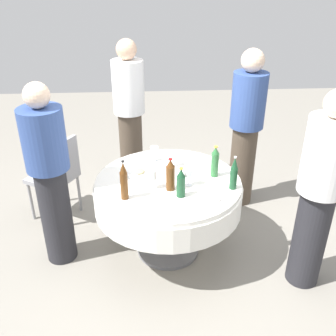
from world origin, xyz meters
TOP-DOWN VIEW (x-y plane):
  - ground_plane at (0.00, 0.00)m, footprint 10.00×10.00m
  - dining_table at (0.00, 0.00)m, footprint 1.25×1.25m
  - bottle_dark_green_front at (-0.16, -0.51)m, footprint 0.06×0.06m
  - bottle_dark_green_mid at (-0.25, -0.08)m, footprint 0.07×0.07m
  - bottle_brown_south at (-0.14, -0.01)m, footprint 0.07×0.07m
  - bottle_green_east at (0.06, -0.40)m, footprint 0.06×0.06m
  - bottle_brown_near at (-0.25, 0.35)m, footprint 0.06×0.06m
  - wine_glass_east at (-0.11, 0.13)m, footprint 0.07×0.07m
  - wine_glass_near at (0.36, 0.10)m, footprint 0.08×0.08m
  - wine_glass_left at (0.26, -0.04)m, footprint 0.06×0.06m
  - wine_glass_inner at (-0.09, -0.16)m, footprint 0.07×0.07m
  - plate_west at (0.13, 0.24)m, footprint 0.23×0.23m
  - plate_north at (-0.29, -0.29)m, footprint 0.20×0.20m
  - fork_mid at (-0.46, 0.13)m, footprint 0.02×0.18m
  - person_front at (0.80, -0.84)m, footprint 0.34×0.34m
  - person_mid at (-0.02, 0.96)m, footprint 0.34×0.34m
  - person_south at (1.22, 0.35)m, footprint 0.34×0.34m
  - person_east at (-0.43, -1.10)m, footprint 0.34×0.34m
  - chair_left at (0.60, 1.05)m, footprint 0.55×0.55m

SIDE VIEW (x-z plane):
  - ground_plane at x=0.00m, z-range 0.00..0.00m
  - chair_left at x=0.60m, z-range 0.08..0.95m
  - dining_table at x=0.00m, z-range 0.22..0.96m
  - fork_mid at x=-0.46m, z-range 0.74..0.74m
  - plate_north at x=-0.29m, z-range 0.74..0.76m
  - plate_west at x=0.13m, z-range 0.73..0.77m
  - person_mid at x=-0.02m, z-range 0.04..1.63m
  - wine_glass_near at x=0.36m, z-range 0.76..0.91m
  - wine_glass_left at x=0.26m, z-range 0.77..0.92m
  - person_east at x=-0.43m, z-range 0.04..1.67m
  - wine_glass_inner at x=-0.09m, z-range 0.78..0.93m
  - bottle_dark_green_mid at x=-0.25m, z-range 0.73..0.98m
  - wine_glass_east at x=-0.11m, z-range 0.78..0.94m
  - bottle_brown_south at x=-0.14m, z-range 0.73..1.01m
  - bottle_green_east at x=0.06m, z-range 0.73..1.01m
  - person_front at x=0.80m, z-range 0.04..1.70m
  - bottle_dark_green_front at x=-0.16m, z-range 0.73..1.01m
  - person_south at x=1.22m, z-range 0.04..1.73m
  - bottle_brown_near at x=-0.25m, z-range 0.73..1.05m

